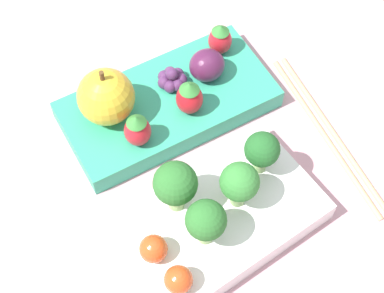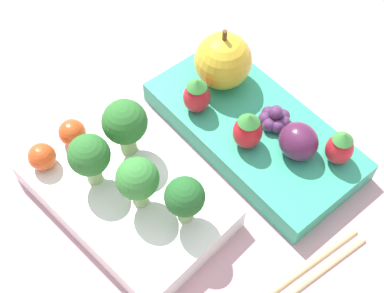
{
  "view_description": "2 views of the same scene",
  "coord_description": "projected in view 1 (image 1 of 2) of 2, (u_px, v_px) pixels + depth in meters",
  "views": [
    {
      "loc": [
        0.14,
        0.29,
        0.56
      ],
      "look_at": [
        -0.01,
        0.0,
        0.04
      ],
      "focal_mm": 60.0,
      "sensor_mm": 36.0,
      "label": 1
    },
    {
      "loc": [
        -0.23,
        0.17,
        0.43
      ],
      "look_at": [
        -0.01,
        0.0,
        0.04
      ],
      "focal_mm": 50.0,
      "sensor_mm": 36.0,
      "label": 2
    }
  ],
  "objects": [
    {
      "name": "grape_cluster",
      "position": [
        172.0,
        79.0,
        0.66
      ],
      "size": [
        0.03,
        0.03,
        0.02
      ],
      "color": "#562D5B",
      "rests_on": "bento_box_fruit"
    },
    {
      "name": "strawberry_1",
      "position": [
        189.0,
        97.0,
        0.63
      ],
      "size": [
        0.03,
        0.03,
        0.04
      ],
      "color": "red",
      "rests_on": "bento_box_fruit"
    },
    {
      "name": "cherry_tomato_1",
      "position": [
        178.0,
        280.0,
        0.54
      ],
      "size": [
        0.02,
        0.02,
        0.02
      ],
      "color": "#DB4C1E",
      "rests_on": "bento_box_savoury"
    },
    {
      "name": "bento_box_savoury",
      "position": [
        219.0,
        219.0,
        0.6
      ],
      "size": [
        0.2,
        0.14,
        0.03
      ],
      "color": "white",
      "rests_on": "ground_plane"
    },
    {
      "name": "strawberry_2",
      "position": [
        137.0,
        130.0,
        0.61
      ],
      "size": [
        0.03,
        0.03,
        0.04
      ],
      "color": "red",
      "rests_on": "bento_box_fruit"
    },
    {
      "name": "broccoli_floret_3",
      "position": [
        175.0,
        185.0,
        0.56
      ],
      "size": [
        0.04,
        0.04,
        0.06
      ],
      "color": "#93B770",
      "rests_on": "bento_box_savoury"
    },
    {
      "name": "ground_plane",
      "position": [
        186.0,
        166.0,
        0.64
      ],
      "size": [
        4.0,
        4.0,
        0.0
      ],
      "primitive_type": "plane",
      "color": "#C6939E"
    },
    {
      "name": "bento_box_fruit",
      "position": [
        168.0,
        104.0,
        0.67
      ],
      "size": [
        0.22,
        0.12,
        0.02
      ],
      "color": "#33A87F",
      "rests_on": "ground_plane"
    },
    {
      "name": "plum",
      "position": [
        207.0,
        65.0,
        0.66
      ],
      "size": [
        0.04,
        0.03,
        0.03
      ],
      "color": "#511E42",
      "rests_on": "bento_box_fruit"
    },
    {
      "name": "broccoli_floret_0",
      "position": [
        262.0,
        150.0,
        0.58
      ],
      "size": [
        0.03,
        0.03,
        0.05
      ],
      "color": "#93B770",
      "rests_on": "bento_box_savoury"
    },
    {
      "name": "apple",
      "position": [
        106.0,
        97.0,
        0.62
      ],
      "size": [
        0.06,
        0.06,
        0.07
      ],
      "color": "gold",
      "rests_on": "bento_box_fruit"
    },
    {
      "name": "broccoli_floret_2",
      "position": [
        240.0,
        183.0,
        0.56
      ],
      "size": [
        0.04,
        0.04,
        0.05
      ],
      "color": "#93B770",
      "rests_on": "bento_box_savoury"
    },
    {
      "name": "strawberry_0",
      "position": [
        220.0,
        39.0,
        0.67
      ],
      "size": [
        0.02,
        0.02,
        0.04
      ],
      "color": "red",
      "rests_on": "bento_box_fruit"
    },
    {
      "name": "broccoli_floret_1",
      "position": [
        206.0,
        221.0,
        0.54
      ],
      "size": [
        0.04,
        0.04,
        0.06
      ],
      "color": "#93B770",
      "rests_on": "bento_box_savoury"
    },
    {
      "name": "cherry_tomato_0",
      "position": [
        154.0,
        249.0,
        0.55
      ],
      "size": [
        0.03,
        0.03,
        0.03
      ],
      "color": "#DB4C1E",
      "rests_on": "bento_box_savoury"
    },
    {
      "name": "chopsticks_pair",
      "position": [
        329.0,
        132.0,
        0.66
      ],
      "size": [
        0.02,
        0.21,
        0.01
      ],
      "color": "tan",
      "rests_on": "ground_plane"
    }
  ]
}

